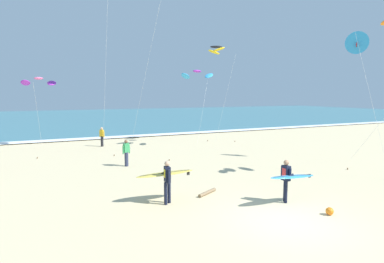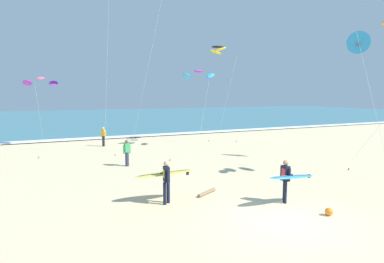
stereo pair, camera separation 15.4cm
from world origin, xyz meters
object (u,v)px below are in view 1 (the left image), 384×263
surfer_trailing (289,177)px  driftwood_log (207,193)px  kite_arc_rose_low (39,81)px  bystander_yellow_top (102,137)px  kite_delta_cobalt_close (357,43)px  surfer_lead (166,176)px  kite_arc_violet_distant (197,74)px  kite_arc_charcoal_far (216,50)px  beach_ball (330,211)px  bystander_green_top (126,153)px

surfer_trailing → driftwood_log: size_ratio=1.81×
surfer_trailing → driftwood_log: surfer_trailing is taller
kite_arc_rose_low → bystander_yellow_top: size_ratio=3.52×
kite_delta_cobalt_close → bystander_yellow_top: size_ratio=5.10×
kite_arc_rose_low → kite_delta_cobalt_close: bearing=-38.6°
surfer_lead → kite_arc_violet_distant: size_ratio=0.38×
bystander_yellow_top → driftwood_log: bearing=-83.1°
kite_arc_charcoal_far → kite_delta_cobalt_close: size_ratio=1.04×
bystander_yellow_top → beach_ball: bystander_yellow_top is taller
surfer_lead → kite_delta_cobalt_close: (13.54, 2.41, 6.34)m
kite_arc_charcoal_far → kite_arc_violet_distant: kite_arc_charcoal_far is taller
kite_arc_rose_low → kite_delta_cobalt_close: size_ratio=0.69×
kite_arc_violet_distant → bystander_yellow_top: bearing=154.6°
kite_arc_violet_distant → beach_ball: bearing=-98.9°
surfer_trailing → bystander_green_top: (-4.12, 9.25, -0.23)m
kite_arc_charcoal_far → beach_ball: bearing=-106.2°
bystander_green_top → driftwood_log: size_ratio=1.34×
kite_delta_cobalt_close → surfer_lead: bearing=-169.9°
surfer_lead → surfer_trailing: size_ratio=1.10×
beach_ball → driftwood_log: beach_ball is taller
bystander_yellow_top → bystander_green_top: size_ratio=1.00×
surfer_trailing → beach_ball: bearing=-73.5°
kite_arc_rose_low → driftwood_log: 18.36m
bystander_green_top → driftwood_log: (1.79, -6.87, -0.74)m
kite_delta_cobalt_close → driftwood_log: size_ratio=6.82×
bystander_yellow_top → kite_arc_rose_low: bearing=161.7°
bystander_green_top → kite_arc_rose_low: bearing=115.0°
bystander_yellow_top → driftwood_log: 15.11m
kite_arc_charcoal_far → kite_arc_rose_low: bearing=166.0°
kite_arc_violet_distant → kite_arc_rose_low: bearing=157.2°
surfer_lead → bystander_green_top: size_ratio=1.49×
bystander_green_top → beach_ball: (4.59, -10.85, -0.67)m
kite_arc_rose_low → beach_ball: bearing=-66.1°
surfer_trailing → kite_delta_cobalt_close: size_ratio=0.27×
beach_ball → kite_delta_cobalt_close: bearing=35.1°
kite_arc_charcoal_far → bystander_green_top: (-9.52, -6.09, -7.27)m
kite_arc_rose_low → kite_arc_violet_distant: bearing=-22.8°
kite_arc_rose_low → bystander_green_top: 11.48m
kite_arc_rose_low → kite_arc_violet_distant: (11.50, -4.83, 0.58)m
kite_delta_cobalt_close → driftwood_log: (-11.58, -2.19, -7.32)m
kite_delta_cobalt_close → surfer_trailing: bearing=-153.7°
kite_arc_rose_low → kite_arc_violet_distant: 12.49m
surfer_trailing → kite_arc_charcoal_far: size_ratio=0.26×
kite_arc_charcoal_far → kite_arc_rose_low: size_ratio=1.50×
surfer_trailing → surfer_lead: bearing=153.2°
kite_arc_charcoal_far → beach_ball: (-4.93, -16.94, -7.94)m
kite_arc_rose_low → bystander_yellow_top: bearing=-18.3°
surfer_trailing → bystander_green_top: bearing=114.0°
kite_delta_cobalt_close → beach_ball: kite_delta_cobalt_close is taller
surfer_lead → driftwood_log: size_ratio=2.00×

